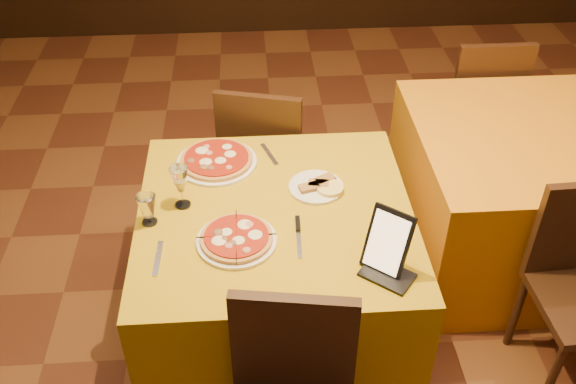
{
  "coord_description": "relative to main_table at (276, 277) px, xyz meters",
  "views": [
    {
      "loc": [
        -0.14,
        -1.86,
        2.4
      ],
      "look_at": [
        -0.01,
        0.09,
        0.86
      ],
      "focal_mm": 40.0,
      "sensor_mm": 36.0,
      "label": 1
    }
  ],
  "objects": [
    {
      "name": "chair_main_far",
      "position": [
        -0.0,
        0.83,
        0.08
      ],
      "size": [
        0.57,
        0.57,
        0.91
      ],
      "primitive_type": null,
      "rotation": [
        0.0,
        0.0,
        2.88
      ],
      "color": "black",
      "rests_on": "floor"
    },
    {
      "name": "main_table",
      "position": [
        0.0,
        0.0,
        0.0
      ],
      "size": [
        1.1,
        1.1,
        0.75
      ],
      "primitive_type": "cube",
      "color": "#BC930C",
      "rests_on": "floor"
    },
    {
      "name": "wine_glass",
      "position": [
        -0.37,
        0.06,
        0.47
      ],
      "size": [
        0.09,
        0.09,
        0.19
      ],
      "primitive_type": null,
      "rotation": [
        0.0,
        0.0,
        0.07
      ],
      "color": "#FAED8E",
      "rests_on": "main_table"
    },
    {
      "name": "pizza_far",
      "position": [
        -0.24,
        0.34,
        0.39
      ],
      "size": [
        0.35,
        0.35,
        0.03
      ],
      "rotation": [
        0.0,
        0.0,
        0.15
      ],
      "color": "white",
      "rests_on": "main_table"
    },
    {
      "name": "fork_far",
      "position": [
        -0.01,
        0.39,
        0.38
      ],
      "size": [
        0.08,
        0.17,
        0.01
      ],
      "primitive_type": "cube",
      "rotation": [
        0.0,
        0.0,
        1.9
      ],
      "color": "silver",
      "rests_on": "main_table"
    },
    {
      "name": "pizza_near",
      "position": [
        -0.15,
        -0.17,
        0.39
      ],
      "size": [
        0.3,
        0.3,
        0.03
      ],
      "rotation": [
        0.0,
        0.0,
        -0.32
      ],
      "color": "white",
      "rests_on": "main_table"
    },
    {
      "name": "chair_side_far",
      "position": [
        1.25,
        1.29,
        0.08
      ],
      "size": [
        0.39,
        0.39,
        0.91
      ],
      "primitive_type": null,
      "rotation": [
        0.0,
        0.0,
        3.14
      ],
      "color": "black",
      "rests_on": "floor"
    },
    {
      "name": "side_table",
      "position": [
        1.25,
        0.49,
        0.0
      ],
      "size": [
        1.1,
        1.1,
        0.75
      ],
      "primitive_type": "cube",
      "color": "orange",
      "rests_on": "floor"
    },
    {
      "name": "cutlet_dish",
      "position": [
        0.18,
        0.14,
        0.39
      ],
      "size": [
        0.23,
        0.23,
        0.03
      ],
      "rotation": [
        0.0,
        0.0,
        0.09
      ],
      "color": "white",
      "rests_on": "main_table"
    },
    {
      "name": "water_glass",
      "position": [
        -0.49,
        -0.04,
        0.44
      ],
      "size": [
        0.09,
        0.09,
        0.13
      ],
      "primitive_type": null,
      "rotation": [
        0.0,
        0.0,
        -0.35
      ],
      "color": "silver",
      "rests_on": "main_table"
    },
    {
      "name": "tablet",
      "position": [
        0.38,
        -0.34,
        0.49
      ],
      "size": [
        0.18,
        0.17,
        0.23
      ],
      "primitive_type": "cube",
      "rotation": [
        -0.35,
        0.0,
        -0.68
      ],
      "color": "black",
      "rests_on": "main_table"
    },
    {
      "name": "knife",
      "position": [
        0.08,
        -0.18,
        0.38
      ],
      "size": [
        0.02,
        0.21,
        0.01
      ],
      "primitive_type": "cube",
      "rotation": [
        0.0,
        0.0,
        1.54
      ],
      "color": "#A7A6AD",
      "rests_on": "main_table"
    },
    {
      "name": "fork_near",
      "position": [
        -0.44,
        -0.24,
        0.38
      ],
      "size": [
        0.03,
        0.18,
        0.01
      ],
      "primitive_type": "cube",
      "rotation": [
        0.0,
        0.0,
        1.54
      ],
      "color": "silver",
      "rests_on": "main_table"
    },
    {
      "name": "floor",
      "position": [
        0.06,
        -0.11,
        -0.38
      ],
      "size": [
        6.0,
        7.0,
        0.01
      ],
      "primitive_type": "cube",
      "color": "#5E2D19",
      "rests_on": "ground"
    }
  ]
}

